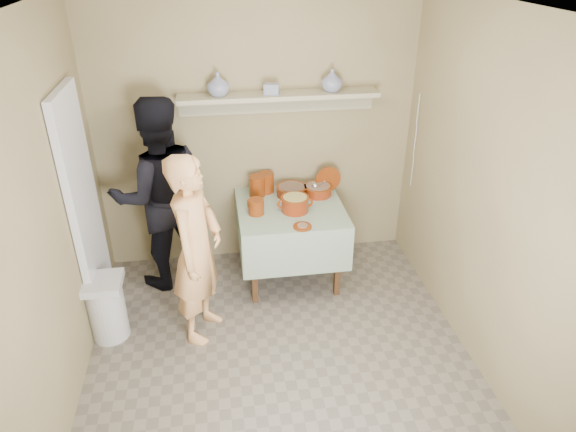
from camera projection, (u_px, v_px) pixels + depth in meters
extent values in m
plane|color=#6C6355|center=(283.00, 372.00, 3.95)|extent=(3.50, 3.50, 0.00)
cube|color=silver|center=(85.00, 213.00, 4.10)|extent=(0.06, 0.70, 2.00)
cylinder|color=#66280D|center=(257.00, 186.00, 4.87)|extent=(0.15, 0.15, 0.20)
cylinder|color=#66280D|center=(266.00, 183.00, 4.95)|extent=(0.16, 0.16, 0.19)
cylinder|color=#66280D|center=(256.00, 207.00, 4.56)|extent=(0.14, 0.14, 0.14)
cylinder|color=#66280D|center=(256.00, 203.00, 4.73)|extent=(0.15, 0.15, 0.05)
cylinder|color=#66280D|center=(328.00, 179.00, 4.96)|extent=(0.25, 0.05, 0.25)
imported|color=navy|center=(332.00, 80.00, 4.56)|extent=(0.23, 0.23, 0.20)
imported|color=navy|center=(218.00, 84.00, 4.43)|extent=(0.21, 0.21, 0.20)
cube|color=navy|center=(271.00, 89.00, 4.51)|extent=(0.15, 0.12, 0.09)
imported|color=#E5A263|center=(197.00, 250.00, 3.99)|extent=(0.57, 0.68, 1.60)
imported|color=black|center=(160.00, 195.00, 4.60)|extent=(1.02, 0.88, 1.81)
cube|color=#928359|center=(256.00, 134.00, 4.85)|extent=(3.00, 0.02, 2.60)
cube|color=#928359|center=(37.00, 243.00, 3.13)|extent=(0.02, 3.50, 2.60)
cube|color=#928359|center=(500.00, 209.00, 3.52)|extent=(0.02, 3.50, 2.60)
cube|color=silver|center=(281.00, 9.00, 2.70)|extent=(3.00, 3.50, 0.02)
cube|color=#4C2D16|center=(254.00, 269.00, 4.54)|extent=(0.05, 0.05, 0.71)
cube|color=#4C2D16|center=(338.00, 262.00, 4.64)|extent=(0.05, 0.05, 0.71)
cube|color=#4C2D16|center=(247.00, 227.00, 5.20)|extent=(0.05, 0.05, 0.71)
cube|color=#4C2D16|center=(321.00, 222.00, 5.30)|extent=(0.05, 0.05, 0.71)
cube|color=#4C2D16|center=(290.00, 209.00, 4.74)|extent=(0.90, 0.90, 0.04)
cube|color=#1E5932|center=(290.00, 207.00, 4.73)|extent=(0.96, 0.96, 0.01)
cube|color=#1E5932|center=(299.00, 254.00, 4.41)|extent=(0.96, 0.01, 0.44)
cube|color=#1E5932|center=(283.00, 204.00, 5.25)|extent=(0.96, 0.01, 0.44)
cube|color=#1E5932|center=(239.00, 231.00, 4.77)|extent=(0.01, 0.96, 0.44)
cube|color=#1E5932|center=(340.00, 223.00, 4.89)|extent=(0.01, 0.96, 0.44)
cylinder|color=#661602|center=(291.00, 191.00, 4.90)|extent=(0.28, 0.28, 0.09)
cylinder|color=#66280D|center=(291.00, 187.00, 4.88)|extent=(0.30, 0.30, 0.01)
cylinder|color=brown|center=(291.00, 189.00, 4.88)|extent=(0.25, 0.25, 0.05)
cylinder|color=#661602|center=(318.00, 190.00, 4.91)|extent=(0.26, 0.26, 0.09)
cylinder|color=#66280D|center=(318.00, 186.00, 4.89)|extent=(0.28, 0.28, 0.01)
cylinder|color=#8C6B54|center=(318.00, 188.00, 4.90)|extent=(0.23, 0.23, 0.05)
cylinder|color=silver|center=(322.00, 184.00, 4.72)|extent=(0.01, 0.22, 0.16)
sphere|color=silver|center=(315.00, 186.00, 4.86)|extent=(0.07, 0.07, 0.07)
cylinder|color=#661602|center=(295.00, 204.00, 4.60)|extent=(0.24, 0.24, 0.14)
cylinder|color=#66280D|center=(295.00, 198.00, 4.57)|extent=(0.25, 0.25, 0.01)
cylinder|color=tan|center=(295.00, 199.00, 4.58)|extent=(0.21, 0.21, 0.05)
torus|color=#66280D|center=(282.00, 204.00, 4.59)|extent=(0.09, 0.02, 0.09)
torus|color=#66280D|center=(308.00, 203.00, 4.62)|extent=(0.09, 0.02, 0.09)
cylinder|color=#66280D|center=(302.00, 227.00, 4.37)|extent=(0.16, 0.16, 0.02)
cylinder|color=#8C6B54|center=(302.00, 225.00, 4.37)|extent=(0.09, 0.09, 0.01)
cube|color=tan|center=(279.00, 96.00, 4.56)|extent=(1.80, 0.25, 0.04)
cube|color=tan|center=(277.00, 103.00, 4.72)|extent=(1.80, 0.02, 0.18)
cylinder|color=silver|center=(107.00, 311.00, 4.19)|extent=(0.30, 0.30, 0.50)
cube|color=silver|center=(101.00, 283.00, 4.06)|extent=(0.32, 0.32, 0.06)
cylinder|color=silver|center=(418.00, 110.00, 4.70)|extent=(0.01, 0.01, 0.30)
cylinder|color=silver|center=(415.00, 141.00, 4.82)|extent=(0.01, 0.01, 0.30)
cylinder|color=silver|center=(412.00, 171.00, 4.95)|extent=(0.01, 0.01, 0.30)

